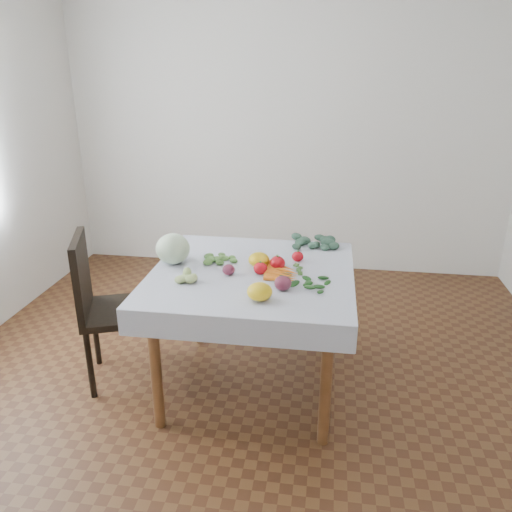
{
  "coord_description": "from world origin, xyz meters",
  "views": [
    {
      "loc": [
        0.41,
        -2.55,
        1.83
      ],
      "look_at": [
        0.01,
        0.07,
        0.82
      ],
      "focal_mm": 35.0,
      "sensor_mm": 36.0,
      "label": 1
    }
  ],
  "objects": [
    {
      "name": "kale_bunch",
      "position": [
        0.33,
        0.47,
        0.77
      ],
      "size": [
        0.27,
        0.26,
        0.04
      ],
      "color": "#325240",
      "rests_on": "tablecloth"
    },
    {
      "name": "back_wall",
      "position": [
        0.0,
        2.0,
        1.35
      ],
      "size": [
        4.0,
        0.04,
        2.7
      ],
      "primitive_type": "cube",
      "color": "silver",
      "rests_on": "ground"
    },
    {
      "name": "tomato_a",
      "position": [
        0.14,
        0.05,
        0.79
      ],
      "size": [
        0.09,
        0.09,
        0.08
      ],
      "primitive_type": "ellipsoid",
      "rotation": [
        0.0,
        0.0,
        0.02
      ],
      "color": "red",
      "rests_on": "tablecloth"
    },
    {
      "name": "cabbage",
      "position": [
        -0.47,
        0.05,
        0.84
      ],
      "size": [
        0.25,
        0.25,
        0.18
      ],
      "primitive_type": "ellipsoid",
      "rotation": [
        0.0,
        0.0,
        0.31
      ],
      "color": "beige",
      "rests_on": "tablecloth"
    },
    {
      "name": "table",
      "position": [
        0.0,
        0.0,
        0.65
      ],
      "size": [
        1.0,
        1.0,
        0.75
      ],
      "color": "brown",
      "rests_on": "ground"
    },
    {
      "name": "onion_b",
      "position": [
        0.2,
        -0.23,
        0.79
      ],
      "size": [
        0.12,
        0.12,
        0.08
      ],
      "primitive_type": "ellipsoid",
      "rotation": [
        0.0,
        0.0,
        0.39
      ],
      "color": "#58192E",
      "rests_on": "tablecloth"
    },
    {
      "name": "ground",
      "position": [
        0.0,
        0.0,
        0.0
      ],
      "size": [
        4.0,
        4.0,
        0.0
      ],
      "primitive_type": "plane",
      "color": "brown"
    },
    {
      "name": "tomato_d",
      "position": [
        0.13,
        0.08,
        0.79
      ],
      "size": [
        0.09,
        0.09,
        0.07
      ],
      "primitive_type": "ellipsoid",
      "rotation": [
        0.0,
        0.0,
        0.21
      ],
      "color": "red",
      "rests_on": "tablecloth"
    },
    {
      "name": "onion_a",
      "position": [
        -0.12,
        -0.07,
        0.79
      ],
      "size": [
        0.09,
        0.09,
        0.06
      ],
      "primitive_type": "ellipsoid",
      "rotation": [
        0.0,
        0.0,
        0.27
      ],
      "color": "#58192E",
      "rests_on": "tablecloth"
    },
    {
      "name": "heirloom_back",
      "position": [
        0.03,
        0.07,
        0.8
      ],
      "size": [
        0.14,
        0.14,
        0.08
      ],
      "primitive_type": "ellipsoid",
      "rotation": [
        0.0,
        0.0,
        -0.22
      ],
      "color": "yellow",
      "rests_on": "tablecloth"
    },
    {
      "name": "chair",
      "position": [
        -0.88,
        -0.06,
        0.54
      ],
      "size": [
        0.54,
        0.54,
        0.94
      ],
      "color": "black",
      "rests_on": "ground"
    },
    {
      "name": "tomatillo_cluster",
      "position": [
        -0.3,
        -0.18,
        0.78
      ],
      "size": [
        0.15,
        0.11,
        0.05
      ],
      "color": "#B9CA74",
      "rests_on": "tablecloth"
    },
    {
      "name": "carrot_bunch",
      "position": [
        0.17,
        -0.03,
        0.77
      ],
      "size": [
        0.19,
        0.27,
        0.03
      ],
      "color": "orange",
      "rests_on": "tablecloth"
    },
    {
      "name": "tablecloth",
      "position": [
        0.0,
        0.0,
        0.75
      ],
      "size": [
        1.12,
        1.12,
        0.01
      ],
      "primitive_type": "cube",
      "color": "silver",
      "rests_on": "table"
    },
    {
      "name": "tomato_b",
      "position": [
        0.24,
        0.19,
        0.79
      ],
      "size": [
        0.07,
        0.07,
        0.06
      ],
      "primitive_type": "ellipsoid",
      "rotation": [
        0.0,
        0.0,
        0.06
      ],
      "color": "red",
      "rests_on": "tablecloth"
    },
    {
      "name": "tomato_c",
      "position": [
        0.05,
        -0.04,
        0.79
      ],
      "size": [
        0.08,
        0.08,
        0.07
      ],
      "primitive_type": "ellipsoid",
      "rotation": [
        0.0,
        0.0,
        0.06
      ],
      "color": "red",
      "rests_on": "tablecloth"
    },
    {
      "name": "basil_bunch",
      "position": [
        0.3,
        -0.12,
        0.76
      ],
      "size": [
        0.28,
        0.2,
        0.01
      ],
      "color": "#184816",
      "rests_on": "tablecloth"
    },
    {
      "name": "heirloom_front",
      "position": [
        0.09,
        -0.36,
        0.8
      ],
      "size": [
        0.15,
        0.15,
        0.09
      ],
      "primitive_type": "ellipsoid",
      "rotation": [
        0.0,
        0.0,
        0.23
      ],
      "color": "yellow",
      "rests_on": "tablecloth"
    },
    {
      "name": "dill_bunch",
      "position": [
        -0.21,
        0.12,
        0.77
      ],
      "size": [
        0.22,
        0.19,
        0.02
      ],
      "color": "#53853D",
      "rests_on": "tablecloth"
    }
  ]
}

